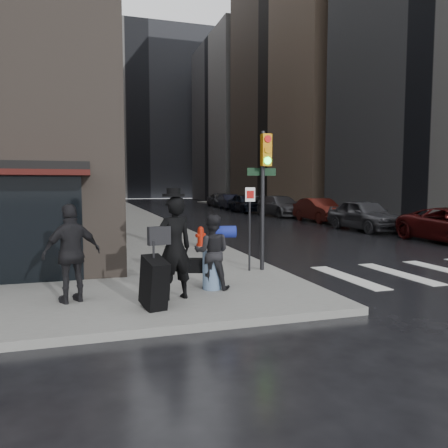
{
  "coord_description": "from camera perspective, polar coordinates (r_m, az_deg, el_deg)",
  "views": [
    {
      "loc": [
        -2.85,
        -8.68,
        2.37
      ],
      "look_at": [
        0.75,
        2.91,
        1.3
      ],
      "focal_mm": 35.0,
      "sensor_mm": 36.0,
      "label": 1
    }
  ],
  "objects": [
    {
      "name": "parked_car_4",
      "position": [
        38.82,
        2.81,
        2.75
      ],
      "size": [
        2.12,
        4.9,
        1.65
      ],
      "primitive_type": "imported",
      "rotation": [
        0.0,
        0.0,
        0.04
      ],
      "color": "black",
      "rests_on": "ground"
    },
    {
      "name": "sidewalk_left",
      "position": [
        35.87,
        -12.66,
        1.25
      ],
      "size": [
        4.0,
        50.0,
        0.15
      ],
      "primitive_type": "cube",
      "color": "slate",
      "rests_on": "ground"
    },
    {
      "name": "parked_car_1",
      "position": [
        24.16,
        17.89,
        1.14
      ],
      "size": [
        2.01,
        4.89,
        1.66
      ],
      "primitive_type": "imported",
      "rotation": [
        0.0,
        0.0,
        0.01
      ],
      "color": "#3D3D41",
      "rests_on": "ground"
    },
    {
      "name": "traffic_light",
      "position": [
        11.35,
        5.09,
        5.6
      ],
      "size": [
        0.91,
        0.43,
        3.62
      ],
      "rotation": [
        0.0,
        0.0,
        0.04
      ],
      "color": "black",
      "rests_on": "ground"
    },
    {
      "name": "man_jeans",
      "position": [
        9.36,
        -1.62,
        -3.67
      ],
      "size": [
        1.11,
        0.91,
        1.6
      ],
      "rotation": [
        0.0,
        0.0,
        2.78
      ],
      "color": "black",
      "rests_on": "ground"
    },
    {
      "name": "bldg_left_far",
      "position": [
        72.19,
        -25.84,
        13.01
      ],
      "size": [
        22.0,
        20.0,
        26.0
      ],
      "primitive_type": "cube",
      "color": "#572D1E",
      "rests_on": "ground"
    },
    {
      "name": "bldg_distant",
      "position": [
        88.19,
        -11.63,
        13.83
      ],
      "size": [
        40.0,
        12.0,
        32.0
      ],
      "primitive_type": "cube",
      "color": "slate",
      "rests_on": "ground"
    },
    {
      "name": "bldg_right_far",
      "position": [
        73.36,
        6.24,
        12.95
      ],
      "size": [
        22.0,
        20.0,
        25.0
      ],
      "primitive_type": "cube",
      "color": "slate",
      "rests_on": "ground"
    },
    {
      "name": "man_greycoat",
      "position": [
        8.77,
        -19.25,
        -3.63
      ],
      "size": [
        1.19,
        0.84,
        1.88
      ],
      "rotation": [
        0.0,
        0.0,
        3.53
      ],
      "color": "black",
      "rests_on": "ground"
    },
    {
      "name": "parked_car_3",
      "position": [
        34.0,
        7.45,
        2.34
      ],
      "size": [
        2.5,
        5.58,
        1.59
      ],
      "primitive_type": "imported",
      "rotation": [
        0.0,
        0.0,
        0.05
      ],
      "color": "#48494D",
      "rests_on": "ground"
    },
    {
      "name": "parked_car_2",
      "position": [
        29.12,
        12.34,
        1.78
      ],
      "size": [
        1.68,
        4.7,
        1.54
      ],
      "primitive_type": "imported",
      "rotation": [
        0.0,
        0.0,
        -0.01
      ],
      "color": "#3E110C",
      "rests_on": "ground"
    },
    {
      "name": "man_overcoat",
      "position": [
        8.43,
        -7.06,
        -3.79
      ],
      "size": [
        1.15,
        1.33,
        2.22
      ],
      "rotation": [
        0.0,
        0.0,
        3.37
      ],
      "color": "black",
      "rests_on": "ground"
    },
    {
      "name": "ground",
      "position": [
        9.44,
        0.9,
        -9.5
      ],
      "size": [
        140.0,
        140.0,
        0.0
      ],
      "primitive_type": "plane",
      "color": "black",
      "rests_on": "ground"
    },
    {
      "name": "sidewalk_right",
      "position": [
        39.32,
        7.36,
        1.65
      ],
      "size": [
        3.0,
        50.0,
        0.15
      ],
      "primitive_type": "cube",
      "color": "slate",
      "rests_on": "ground"
    },
    {
      "name": "parked_car_6",
      "position": [
        49.76,
        -0.39,
        3.18
      ],
      "size": [
        2.85,
        5.55,
        1.5
      ],
      "primitive_type": "imported",
      "rotation": [
        0.0,
        0.0,
        -0.07
      ],
      "color": "#44444A",
      "rests_on": "ground"
    },
    {
      "name": "bldg_right_mid",
      "position": [
        54.93,
        16.71,
        22.46
      ],
      "size": [
        22.0,
        22.0,
        38.0
      ],
      "primitive_type": "cube",
      "color": "#7B624C",
      "rests_on": "ground"
    },
    {
      "name": "parked_car_5",
      "position": [
        44.22,
        0.78,
        2.93
      ],
      "size": [
        1.91,
        4.6,
        1.48
      ],
      "primitive_type": "imported",
      "rotation": [
        0.0,
        0.0,
        -0.08
      ],
      "color": "black",
      "rests_on": "ground"
    },
    {
      "name": "fire_hydrant",
      "position": [
        16.06,
        -3.07,
        -1.74
      ],
      "size": [
        0.42,
        0.32,
        0.73
      ],
      "rotation": [
        0.0,
        0.0,
        0.42
      ],
      "color": "#AB1C0A",
      "rests_on": "ground"
    }
  ]
}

